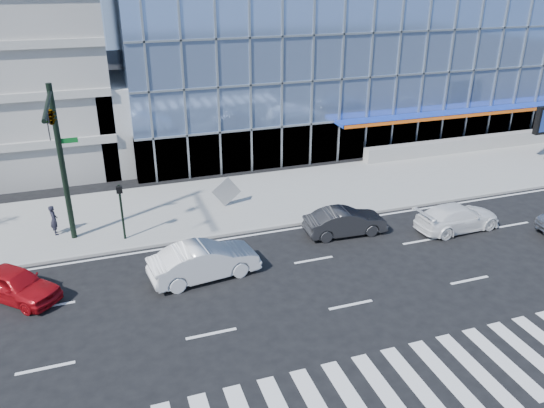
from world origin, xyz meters
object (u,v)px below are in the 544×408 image
Objects in this scene: ped_signal_post at (121,204)px; white_sedan at (204,261)px; white_suv at (458,217)px; dark_sedan at (345,222)px; red_sedan at (15,284)px; tilted_panel at (226,192)px; pedestrian at (54,220)px; traffic_signal at (55,133)px.

ped_signal_post reaches higher than white_sedan.
white_suv is 1.11× the size of dark_sedan.
tilted_panel is at bearing -17.47° from red_sedan.
dark_sedan is 15.30m from pedestrian.
ped_signal_post reaches higher than white_suv.
traffic_signal is 4.93× the size of pedestrian.
white_sedan is 3.85× the size of tilted_panel.
white_sedan is (-13.98, -0.40, 0.12)m from white_suv.
ped_signal_post is 11.62m from dark_sedan.
ped_signal_post is 0.62× the size of white_suv.
red_sedan is (-4.83, -3.85, -1.43)m from ped_signal_post.
traffic_signal is at bearing 82.53° from dark_sedan.
ped_signal_post is at bearing 8.52° from traffic_signal.
dark_sedan is at bearing -10.49° from traffic_signal.
traffic_signal is at bearing 45.07° from white_sedan.
pedestrian is at bearing 75.18° from dark_sedan.
tilted_panel is at bearing 46.95° from dark_sedan.
pedestrian is (-3.40, 1.78, -1.18)m from ped_signal_post.
traffic_signal reaches higher than white_suv.
tilted_panel is (9.45, 0.62, 0.10)m from pedestrian.
dark_sedan is (-6.00, 1.43, 0.02)m from white_suv.
pedestrian is (-6.58, 6.52, 0.14)m from white_sedan.
traffic_signal is 20.79m from white_suv.
tilted_panel is (-11.11, 6.74, 0.36)m from white_suv.
white_suv is 2.99× the size of pedestrian.
tilted_panel is at bearing -29.30° from white_sedan.
white_sedan is 1.15× the size of dark_sedan.
red_sedan is at bearing -123.88° from traffic_signal.
white_sedan is (3.18, -4.74, -1.32)m from ped_signal_post.
traffic_signal is at bearing -167.17° from tilted_panel.
traffic_signal reaches higher than ped_signal_post.
ped_signal_post is 1.85× the size of pedestrian.
dark_sedan is 16.02m from red_sedan.
red_sedan is at bearing 96.39° from dark_sedan.
traffic_signal reaches higher than red_sedan.
ped_signal_post is at bearing -8.80° from red_sedan.
tilted_panel reaches higher than dark_sedan.
tilted_panel reaches higher than pedestrian.
white_suv is 3.73× the size of tilted_panel.
tilted_panel is (2.87, 7.14, 0.23)m from white_sedan.
tilted_panel reaches higher than white_suv.
traffic_signal is 5.71m from pedestrian.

